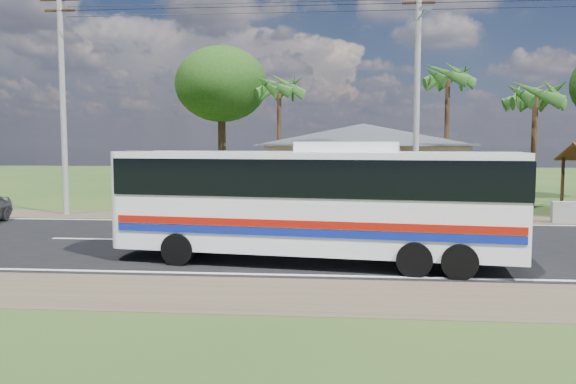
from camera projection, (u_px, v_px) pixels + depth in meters
name	position (u px, v px, depth m)	size (l,w,h in m)	color
ground	(349.00, 244.00, 18.59)	(120.00, 120.00, 0.00)	#284619
road	(349.00, 243.00, 18.58)	(120.00, 16.00, 0.03)	black
house	(363.00, 155.00, 31.16)	(12.40, 10.00, 5.00)	tan
utility_poles	(409.00, 86.00, 24.28)	(32.80, 2.22, 11.00)	#9E9E99
palm_near	(536.00, 95.00, 28.17)	(2.80, 2.80, 6.70)	#47301E
palm_mid	(448.00, 77.00, 32.81)	(2.80, 2.80, 8.20)	#47301E
palm_far	(279.00, 88.00, 34.23)	(2.80, 2.80, 7.70)	#47301E
tree_behind_house	(221.00, 85.00, 36.53)	(6.00, 6.00, 9.61)	#47301E
coach_bus	(315.00, 195.00, 15.32)	(11.01, 3.67, 3.36)	white
motorcycle	(392.00, 206.00, 25.17)	(0.67, 1.91, 1.00)	black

